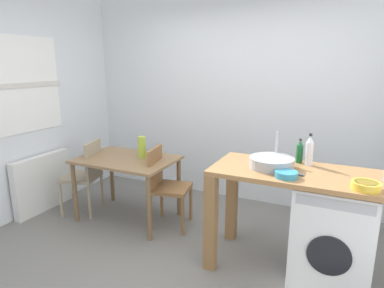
% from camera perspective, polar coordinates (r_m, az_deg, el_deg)
% --- Properties ---
extents(ground_plane, '(5.46, 5.46, 0.00)m').
position_cam_1_polar(ground_plane, '(3.24, -2.92, -19.76)').
color(ground_plane, slate).
extents(wall_back, '(4.60, 0.10, 2.70)m').
position_cam_1_polar(wall_back, '(4.34, 7.91, 7.85)').
color(wall_back, silver).
rests_on(wall_back, ground_plane).
extents(wall_window_side, '(0.12, 3.80, 2.70)m').
position_cam_1_polar(wall_window_side, '(4.20, -30.12, 5.99)').
color(wall_window_side, silver).
rests_on(wall_window_side, ground_plane).
extents(radiator, '(0.10, 0.80, 0.70)m').
position_cam_1_polar(radiator, '(4.49, -24.54, -6.20)').
color(radiator, white).
rests_on(radiator, ground_plane).
extents(dining_table, '(1.10, 0.76, 0.74)m').
position_cam_1_polar(dining_table, '(3.85, -11.27, -3.81)').
color(dining_table, olive).
rests_on(dining_table, ground_plane).
extents(chair_person_seat, '(0.50, 0.50, 0.90)m').
position_cam_1_polar(chair_person_seat, '(4.17, -17.93, -4.79)').
color(chair_person_seat, gray).
rests_on(chair_person_seat, ground_plane).
extents(chair_opposite, '(0.47, 0.47, 0.90)m').
position_cam_1_polar(chair_opposite, '(3.67, -4.78, -6.71)').
color(chair_opposite, olive).
rests_on(chair_opposite, ground_plane).
extents(kitchen_counter, '(1.50, 0.68, 0.92)m').
position_cam_1_polar(kitchen_counter, '(2.95, 14.44, -7.06)').
color(kitchen_counter, '#9E7042').
rests_on(kitchen_counter, ground_plane).
extents(washing_machine, '(0.60, 0.61, 0.86)m').
position_cam_1_polar(washing_machine, '(3.04, 23.09, -13.96)').
color(washing_machine, white).
rests_on(washing_machine, ground_plane).
extents(sink_basin, '(0.38, 0.38, 0.09)m').
position_cam_1_polar(sink_basin, '(2.89, 13.68, -3.16)').
color(sink_basin, '#9EA0A5').
rests_on(sink_basin, kitchen_counter).
extents(tap, '(0.02, 0.02, 0.28)m').
position_cam_1_polar(tap, '(3.04, 14.48, -0.53)').
color(tap, '#B2B2B7').
rests_on(tap, kitchen_counter).
extents(bottle_tall_green, '(0.06, 0.06, 0.22)m').
position_cam_1_polar(bottle_tall_green, '(3.09, 18.21, -1.31)').
color(bottle_tall_green, '#19592D').
rests_on(bottle_tall_green, kitchen_counter).
extents(bottle_squat_brown, '(0.07, 0.07, 0.28)m').
position_cam_1_polar(bottle_squat_brown, '(3.04, 19.74, -1.14)').
color(bottle_squat_brown, silver).
rests_on(bottle_squat_brown, kitchen_counter).
extents(mixing_bowl, '(0.18, 0.18, 0.05)m').
position_cam_1_polar(mixing_bowl, '(2.68, 16.08, -5.03)').
color(mixing_bowl, teal).
rests_on(mixing_bowl, kitchen_counter).
extents(colander, '(0.20, 0.20, 0.06)m').
position_cam_1_polar(colander, '(2.64, 28.00, -6.36)').
color(colander, gold).
rests_on(colander, kitchen_counter).
extents(vase, '(0.09, 0.09, 0.25)m').
position_cam_1_polar(vase, '(3.78, -8.70, -0.53)').
color(vase, '#A8C63D').
rests_on(vase, dining_table).
extents(scissors, '(0.15, 0.06, 0.01)m').
position_cam_1_polar(scissors, '(2.78, 17.50, -5.00)').
color(scissors, '#B2B2B7').
rests_on(scissors, kitchen_counter).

